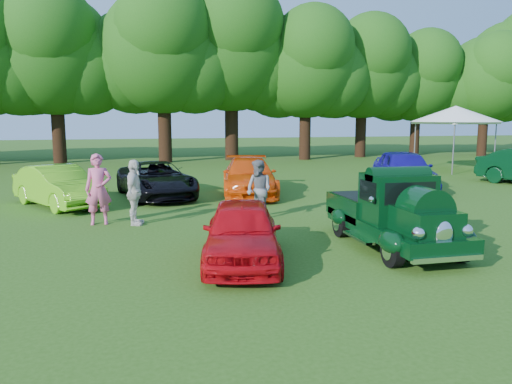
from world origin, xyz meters
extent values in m
plane|color=#295012|center=(0.00, 0.00, 0.00)|extent=(120.00, 120.00, 0.00)
cylinder|color=black|center=(1.09, -1.40, 0.34)|extent=(0.20, 0.68, 0.68)
cylinder|color=black|center=(2.61, -1.40, 0.34)|extent=(0.20, 0.68, 0.68)
cylinder|color=black|center=(1.09, 1.22, 0.34)|extent=(0.20, 0.68, 0.68)
cylinder|color=black|center=(2.61, 1.22, 0.34)|extent=(0.20, 0.68, 0.68)
cube|color=black|center=(1.85, -0.02, 0.48)|extent=(1.58, 4.14, 0.31)
cube|color=black|center=(1.85, -1.26, 0.85)|extent=(1.01, 1.33, 0.57)
cube|color=black|center=(1.85, -0.14, 1.16)|extent=(1.44, 1.06, 1.10)
cube|color=black|center=(1.85, -0.64, 1.35)|extent=(1.20, 0.06, 0.48)
cube|color=black|center=(1.85, 1.24, 0.74)|extent=(1.58, 1.89, 0.53)
cube|color=black|center=(1.85, 1.24, 0.99)|extent=(1.36, 1.66, 0.05)
ellipsoid|color=black|center=(1.06, -1.40, 0.52)|extent=(0.46, 0.79, 0.46)
ellipsoid|color=black|center=(2.64, -1.40, 0.52)|extent=(0.46, 0.79, 0.46)
ellipsoid|color=black|center=(1.03, 1.22, 0.51)|extent=(0.35, 0.66, 0.39)
ellipsoid|color=black|center=(2.67, 1.22, 0.51)|extent=(0.35, 0.66, 0.39)
ellipsoid|color=white|center=(1.85, -1.95, 0.74)|extent=(0.37, 0.11, 0.55)
sphere|color=white|center=(1.33, -1.89, 0.79)|extent=(0.26, 0.26, 0.26)
sphere|color=white|center=(2.36, -1.89, 0.79)|extent=(0.26, 0.26, 0.26)
cube|color=white|center=(1.85, -2.09, 0.31)|extent=(1.49, 0.10, 0.10)
cube|color=white|center=(1.85, 2.19, 0.37)|extent=(1.49, 0.10, 0.10)
imported|color=#B4070F|center=(-1.76, -0.38, 0.64)|extent=(2.26, 4.01, 1.29)
imported|color=#57AC17|center=(-6.43, 7.35, 0.68)|extent=(3.48, 4.28, 1.37)
imported|color=black|center=(-3.19, 8.56, 0.66)|extent=(3.15, 5.13, 1.33)
imported|color=#DE4307|center=(0.29, 8.31, 0.70)|extent=(2.71, 5.09, 1.40)
imported|color=#150C89|center=(6.70, 8.13, 0.82)|extent=(3.17, 5.16, 1.64)
imported|color=#CF5583|center=(-4.89, 4.12, 0.99)|extent=(0.72, 0.47, 1.97)
imported|color=slate|center=(-0.41, 3.79, 0.87)|extent=(1.01, 1.07, 1.74)
imported|color=silver|center=(-3.93, 3.81, 0.91)|extent=(0.66, 1.14, 1.82)
cube|color=white|center=(13.17, 14.24, 2.65)|extent=(3.76, 3.76, 0.13)
cone|color=white|center=(13.17, 14.24, 3.13)|extent=(5.51, 5.51, 0.86)
cylinder|color=slate|center=(11.98, 12.55, 1.30)|extent=(0.06, 0.06, 2.59)
cylinder|color=slate|center=(11.48, 15.42, 1.30)|extent=(0.06, 0.06, 2.59)
cylinder|color=slate|center=(14.86, 13.05, 1.30)|extent=(0.06, 0.06, 2.59)
cylinder|color=slate|center=(14.35, 15.93, 1.30)|extent=(0.06, 0.06, 2.59)
cylinder|color=black|center=(-8.81, 24.36, 2.10)|extent=(0.84, 0.84, 4.21)
sphere|color=#174D10|center=(-8.81, 24.36, 6.90)|extent=(7.70, 7.70, 7.70)
cylinder|color=black|center=(-2.10, 23.15, 2.17)|extent=(0.87, 0.87, 4.34)
sphere|color=#174D10|center=(-2.10, 23.15, 7.12)|extent=(7.93, 7.93, 7.93)
cylinder|color=black|center=(2.49, 23.98, 2.28)|extent=(0.91, 0.91, 4.56)
sphere|color=#174D10|center=(2.49, 23.98, 7.49)|extent=(8.35, 8.35, 8.35)
cylinder|color=black|center=(7.53, 23.15, 1.97)|extent=(0.79, 0.79, 3.95)
sphere|color=#174D10|center=(7.53, 23.15, 6.47)|extent=(7.22, 7.22, 7.22)
cylinder|color=black|center=(12.29, 24.35, 1.96)|extent=(0.78, 0.78, 3.91)
sphere|color=#174D10|center=(12.29, 24.35, 6.41)|extent=(7.15, 7.15, 7.15)
cylinder|color=black|center=(17.03, 24.82, 1.80)|extent=(0.72, 0.72, 3.60)
sphere|color=#174D10|center=(17.03, 24.82, 5.91)|extent=(6.59, 6.59, 6.59)
cylinder|color=black|center=(21.74, 23.11, 1.75)|extent=(0.70, 0.70, 3.50)
sphere|color=#174D10|center=(21.74, 23.11, 5.74)|extent=(6.40, 6.40, 6.40)
camera|label=1|loc=(-3.75, -10.15, 2.97)|focal=35.00mm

